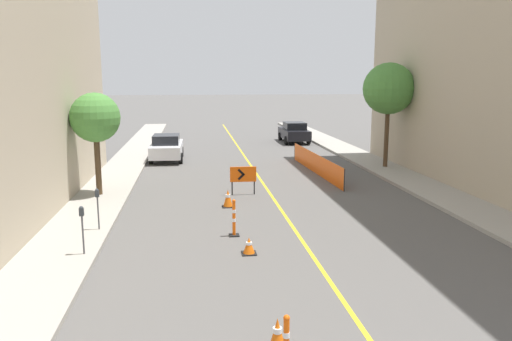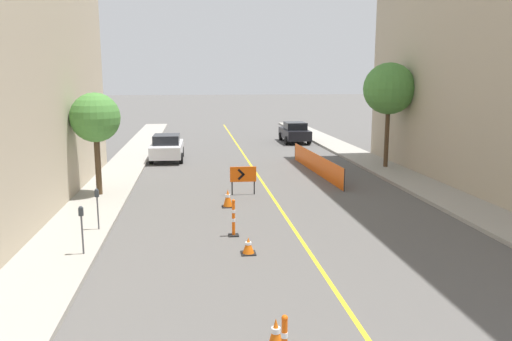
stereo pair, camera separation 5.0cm
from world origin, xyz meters
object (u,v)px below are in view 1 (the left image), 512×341
object	(u,v)px
parked_car_curb_mid	(294,132)
street_tree_right_near	(389,89)
traffic_cone_fourth	(228,198)
delineator_post_rear	(234,220)
street_tree_left_near	(95,118)
arrow_barricade_primary	(243,175)
parking_meter_near_curb	(97,201)
parked_car_curb_near	(167,147)
traffic_cone_third	(249,246)
traffic_cone_second	(277,335)
parking_meter_far_curb	(82,220)

from	to	relation	value
parked_car_curb_mid	street_tree_right_near	xyz separation A→B (m)	(2.65, -12.03, 3.57)
traffic_cone_fourth	delineator_post_rear	size ratio (longest dim) A/B	0.58
delineator_post_rear	street_tree_left_near	world-z (taller)	street_tree_left_near
arrow_barricade_primary	parking_meter_near_curb	world-z (taller)	parking_meter_near_curb
parked_car_curb_near	parking_meter_near_curb	distance (m)	14.58
traffic_cone_third	delineator_post_rear	distance (m)	1.75
traffic_cone_third	street_tree_left_near	world-z (taller)	street_tree_left_near
traffic_cone_second	parking_meter_far_curb	xyz separation A→B (m)	(-4.53, 5.36, 0.80)
arrow_barricade_primary	street_tree_left_near	size ratio (longest dim) A/B	0.29
arrow_barricade_primary	parked_car_curb_mid	world-z (taller)	parked_car_curb_mid
arrow_barricade_primary	parking_meter_near_curb	bearing A→B (deg)	-136.06
delineator_post_rear	traffic_cone_fourth	bearing A→B (deg)	88.91
traffic_cone_fourth	street_tree_right_near	distance (m)	12.30
traffic_cone_second	parking_meter_near_curb	world-z (taller)	parking_meter_near_curb
parking_meter_far_curb	traffic_cone_fourth	bearing A→B (deg)	49.81
arrow_barricade_primary	street_tree_left_near	bearing A→B (deg)	178.79
delineator_post_rear	arrow_barricade_primary	distance (m)	5.72
parked_car_curb_mid	parking_meter_near_curb	bearing A→B (deg)	-116.40
arrow_barricade_primary	traffic_cone_fourth	bearing A→B (deg)	-111.15
delineator_post_rear	parked_car_curb_mid	xyz separation A→B (m)	(6.62, 22.78, 0.28)
parking_meter_near_curb	parking_meter_far_curb	distance (m)	2.31
traffic_cone_third	delineator_post_rear	world-z (taller)	delineator_post_rear
street_tree_left_near	street_tree_right_near	world-z (taller)	street_tree_right_near
parked_car_curb_mid	parking_meter_near_curb	distance (m)	24.57
arrow_barricade_primary	delineator_post_rear	bearing A→B (deg)	-98.04
arrow_barricade_primary	parked_car_curb_near	distance (m)	10.32
traffic_cone_third	traffic_cone_fourth	distance (m)	5.36
traffic_cone_fourth	delineator_post_rear	xyz separation A→B (m)	(-0.07, -3.64, 0.17)
parking_meter_near_curb	street_tree_right_near	world-z (taller)	street_tree_right_near
traffic_cone_second	street_tree_left_near	distance (m)	14.16
parking_meter_far_curb	traffic_cone_third	bearing A→B (deg)	-2.11
parked_car_curb_near	parking_meter_far_curb	bearing A→B (deg)	-93.84
arrow_barricade_primary	street_tree_right_near	size ratio (longest dim) A/B	0.22
delineator_post_rear	parked_car_curb_near	distance (m)	15.54
parking_meter_near_curb	street_tree_right_near	bearing A→B (deg)	36.28
street_tree_right_near	parking_meter_near_curb	bearing A→B (deg)	-143.72
traffic_cone_third	street_tree_right_near	world-z (taller)	street_tree_right_near
delineator_post_rear	arrow_barricade_primary	xyz separation A→B (m)	(0.87, 5.64, 0.33)
traffic_cone_third	parking_meter_near_curb	size ratio (longest dim) A/B	0.36
arrow_barricade_primary	parked_car_curb_mid	size ratio (longest dim) A/B	0.28
street_tree_left_near	traffic_cone_fourth	bearing A→B (deg)	-22.77
traffic_cone_fourth	parking_meter_near_curb	size ratio (longest dim) A/B	0.52
street_tree_left_near	street_tree_right_near	bearing A→B (deg)	18.72
parked_car_curb_mid	street_tree_left_near	bearing A→B (deg)	-124.85
parking_meter_near_curb	street_tree_left_near	xyz separation A→B (m)	(-0.87, 5.07, 2.24)
traffic_cone_fourth	street_tree_right_near	xyz separation A→B (m)	(9.20, 7.10, 4.03)
parking_meter_far_curb	parking_meter_near_curb	bearing A→B (deg)	90.00
traffic_cone_second	parking_meter_far_curb	size ratio (longest dim) A/B	0.47
street_tree_left_near	parking_meter_far_curb	bearing A→B (deg)	-83.31
parked_car_curb_mid	arrow_barricade_primary	bearing A→B (deg)	-108.53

